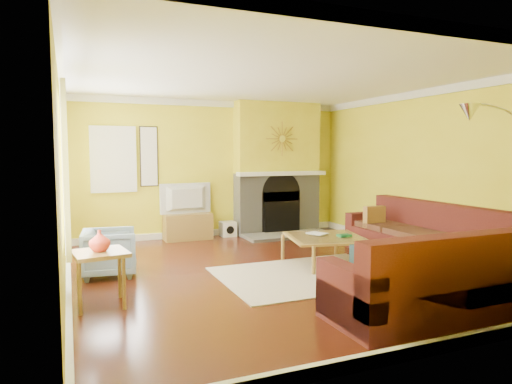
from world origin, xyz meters
name	(u,v)px	position (x,y,z in m)	size (l,w,h in m)	color
floor	(275,271)	(0.00, 0.00, -0.01)	(5.50, 6.00, 0.02)	#542111
ceiling	(275,77)	(0.00, 0.00, 2.71)	(5.50, 6.00, 0.02)	white
wall_back	(212,169)	(0.00, 3.01, 1.35)	(5.50, 0.02, 2.70)	yellow
wall_front	(434,194)	(0.00, -3.01, 1.35)	(5.50, 0.02, 2.70)	yellow
wall_left	(61,181)	(-2.76, 0.00, 1.35)	(0.02, 6.00, 2.70)	yellow
wall_right	(428,173)	(2.76, 0.00, 1.35)	(0.02, 6.00, 2.70)	yellow
baseboard	(275,266)	(0.00, 0.00, 0.06)	(5.50, 6.00, 0.12)	white
crown_molding	(275,82)	(0.00, 0.00, 2.64)	(5.50, 6.00, 0.12)	white
window_left_near	(65,165)	(-2.72, 1.30, 1.50)	(0.06, 1.22, 1.72)	white
window_left_far	(64,169)	(-2.72, -0.60, 1.50)	(0.06, 1.22, 1.72)	white
window_back	(113,159)	(-1.90, 2.96, 1.55)	(0.82, 0.06, 1.22)	white
wall_art	(149,156)	(-1.25, 2.97, 1.60)	(0.34, 0.04, 1.14)	white
fireplace	(277,168)	(1.35, 2.80, 1.35)	(1.80, 0.40, 2.70)	gray
mantel	(282,173)	(1.35, 2.56, 1.25)	(1.92, 0.22, 0.08)	white
hearth	(289,235)	(1.35, 2.25, 0.03)	(1.80, 0.70, 0.06)	gray
sunburst	(282,139)	(1.35, 2.57, 1.95)	(0.70, 0.04, 0.70)	olive
rug	(309,275)	(0.31, -0.43, 0.01)	(2.40, 1.80, 0.02)	beige
sectional_sofa	(381,244)	(1.19, -0.84, 0.45)	(3.12, 3.71, 0.90)	#571F1C
coffee_table	(326,250)	(0.87, 0.04, 0.21)	(1.08, 1.08, 0.43)	white
media_console	(188,227)	(-0.58, 2.74, 0.25)	(0.91, 0.41, 0.50)	olive
tv	(187,199)	(-0.58, 2.74, 0.79)	(1.02, 0.13, 0.59)	black
subwoofer	(228,229)	(0.25, 2.78, 0.15)	(0.29, 0.29, 0.29)	white
armchair	(110,252)	(-2.19, 0.61, 0.32)	(0.69, 0.71, 0.64)	gray
side_table	(101,279)	(-2.39, -0.64, 0.30)	(0.55, 0.55, 0.61)	olive
vase	(100,241)	(-2.39, -0.64, 0.72)	(0.23, 0.23, 0.24)	#E5422A
book	(313,235)	(0.71, 0.15, 0.44)	(0.22, 0.29, 0.03)	white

